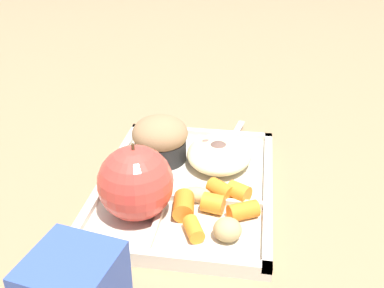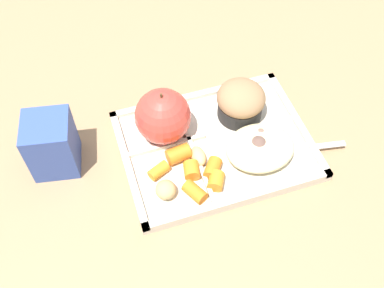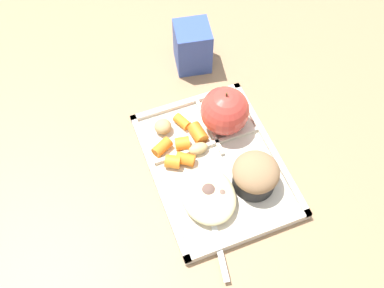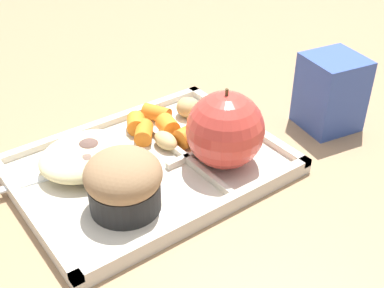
{
  "view_description": "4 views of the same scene",
  "coord_description": "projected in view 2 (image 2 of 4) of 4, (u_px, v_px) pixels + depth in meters",
  "views": [
    {
      "loc": [
        -0.49,
        -0.08,
        0.35
      ],
      "look_at": [
        0.02,
        -0.0,
        0.06
      ],
      "focal_mm": 41.94,
      "sensor_mm": 36.0,
      "label": 1
    },
    {
      "loc": [
        -0.17,
        -0.4,
        0.61
      ],
      "look_at": [
        -0.04,
        -0.01,
        0.05
      ],
      "focal_mm": 42.83,
      "sensor_mm": 36.0,
      "label": 2
    },
    {
      "loc": [
        0.34,
        -0.18,
        0.7
      ],
      "look_at": [
        -0.05,
        -0.03,
        0.03
      ],
      "focal_mm": 41.09,
      "sensor_mm": 36.0,
      "label": 3
    },
    {
      "loc": [
        0.24,
        0.41,
        0.36
      ],
      "look_at": [
        -0.04,
        0.03,
        0.04
      ],
      "focal_mm": 47.14,
      "sensor_mm": 36.0,
      "label": 4
    }
  ],
  "objects": [
    {
      "name": "milk_carton",
      "position": [
        52.0,
        144.0,
        0.69
      ],
      "size": [
        0.08,
        0.08,
        0.1
      ],
      "primitive_type": "cube",
      "rotation": [
        0.0,
        0.0,
        -0.18
      ],
      "color": "#334C99",
      "rests_on": "ground"
    },
    {
      "name": "ground",
      "position": [
        215.0,
        148.0,
        0.75
      ],
      "size": [
        6.0,
        6.0,
        0.0
      ],
      "primitive_type": "plane",
      "color": "#997551"
    },
    {
      "name": "carrot_slice_edge",
      "position": [
        195.0,
        192.0,
        0.68
      ],
      "size": [
        0.04,
        0.04,
        0.02
      ],
      "primitive_type": "cylinder",
      "rotation": [
        0.0,
        1.57,
        2.05
      ],
      "color": "orange",
      "rests_on": "lunch_tray"
    },
    {
      "name": "carrot_slice_small",
      "position": [
        213.0,
        168.0,
        0.7
      ],
      "size": [
        0.04,
        0.04,
        0.02
      ],
      "primitive_type": "cylinder",
      "rotation": [
        0.0,
        1.57,
        4.07
      ],
      "color": "orange",
      "rests_on": "lunch_tray"
    },
    {
      "name": "green_apple",
      "position": [
        163.0,
        116.0,
        0.72
      ],
      "size": [
        0.09,
        0.09,
        0.1
      ],
      "color": "#C63D33",
      "rests_on": "lunch_tray"
    },
    {
      "name": "carrot_slice_center",
      "position": [
        192.0,
        170.0,
        0.7
      ],
      "size": [
        0.03,
        0.03,
        0.02
      ],
      "primitive_type": "cylinder",
      "rotation": [
        0.0,
        1.57,
        4.52
      ],
      "color": "orange",
      "rests_on": "lunch_tray"
    },
    {
      "name": "bran_muffin",
      "position": [
        241.0,
        102.0,
        0.75
      ],
      "size": [
        0.08,
        0.08,
        0.07
      ],
      "color": "black",
      "rests_on": "lunch_tray"
    },
    {
      "name": "carrot_slice_back",
      "position": [
        178.0,
        154.0,
        0.72
      ],
      "size": [
        0.04,
        0.03,
        0.03
      ],
      "primitive_type": "cylinder",
      "rotation": [
        0.0,
        1.57,
        0.13
      ],
      "color": "orange",
      "rests_on": "lunch_tray"
    },
    {
      "name": "meatball_side",
      "position": [
        260.0,
        138.0,
        0.73
      ],
      "size": [
        0.03,
        0.03,
        0.03
      ],
      "primitive_type": "sphere",
      "color": "#755B4C",
      "rests_on": "lunch_tray"
    },
    {
      "name": "plastic_fork",
      "position": [
        292.0,
        150.0,
        0.73
      ],
      "size": [
        0.16,
        0.04,
        0.0
      ],
      "color": "white",
      "rests_on": "lunch_tray"
    },
    {
      "name": "potato_chunk_golden",
      "position": [
        166.0,
        190.0,
        0.68
      ],
      "size": [
        0.03,
        0.03,
        0.03
      ],
      "primitive_type": "ellipsoid",
      "rotation": [
        0.0,
        0.0,
        3.07
      ],
      "color": "tan",
      "rests_on": "lunch_tray"
    },
    {
      "name": "meatball_back",
      "position": [
        259.0,
        149.0,
        0.72
      ],
      "size": [
        0.03,
        0.03,
        0.03
      ],
      "primitive_type": "sphere",
      "color": "brown",
      "rests_on": "lunch_tray"
    },
    {
      "name": "meatball_center",
      "position": [
        258.0,
        147.0,
        0.72
      ],
      "size": [
        0.04,
        0.04,
        0.04
      ],
      "primitive_type": "sphere",
      "color": "brown",
      "rests_on": "lunch_tray"
    },
    {
      "name": "carrot_slice_large",
      "position": [
        216.0,
        181.0,
        0.69
      ],
      "size": [
        0.03,
        0.03,
        0.02
      ],
      "primitive_type": "cylinder",
      "rotation": [
        0.0,
        1.57,
        4.2
      ],
      "color": "orange",
      "rests_on": "lunch_tray"
    },
    {
      "name": "egg_noodle_pile",
      "position": [
        260.0,
        148.0,
        0.72
      ],
      "size": [
        0.11,
        0.09,
        0.03
      ],
      "primitive_type": "ellipsoid",
      "color": "beige",
      "rests_on": "lunch_tray"
    },
    {
      "name": "lunch_tray",
      "position": [
        215.0,
        146.0,
        0.74
      ],
      "size": [
        0.3,
        0.23,
        0.02
      ],
      "color": "beige",
      "rests_on": "ground"
    },
    {
      "name": "carrot_slice_tilted",
      "position": [
        159.0,
        171.0,
        0.7
      ],
      "size": [
        0.04,
        0.03,
        0.02
      ],
      "primitive_type": "cylinder",
      "rotation": [
        0.0,
        1.57,
        0.43
      ],
      "color": "orange",
      "rests_on": "lunch_tray"
    },
    {
      "name": "meatball_front",
      "position": [
        253.0,
        148.0,
        0.72
      ],
      "size": [
        0.03,
        0.03,
        0.03
      ],
      "primitive_type": "sphere",
      "color": "brown",
      "rests_on": "lunch_tray"
    },
    {
      "name": "potato_chunk_large",
      "position": [
        199.0,
        156.0,
        0.72
      ],
      "size": [
        0.02,
        0.04,
        0.02
      ],
      "primitive_type": "ellipsoid",
      "rotation": [
        0.0,
        0.0,
        4.74
      ],
      "color": "tan",
      "rests_on": "lunch_tray"
    }
  ]
}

